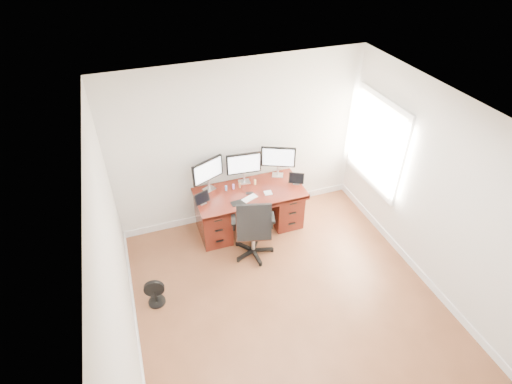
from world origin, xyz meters
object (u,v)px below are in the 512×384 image
object	(u,v)px
floor_fan	(155,293)
keyboard	(250,198)
desk	(249,208)
monitor_center	(244,165)
office_chair	(253,238)

from	to	relation	value
floor_fan	keyboard	world-z (taller)	keyboard
floor_fan	desk	bearing A→B (deg)	41.25
floor_fan	keyboard	xyz separation A→B (m)	(1.63, 0.85, 0.56)
floor_fan	monitor_center	world-z (taller)	monitor_center
desk	keyboard	bearing A→B (deg)	-106.17
desk	office_chair	bearing A→B (deg)	-103.51
office_chair	keyboard	bearing A→B (deg)	92.81
monitor_center	keyboard	bearing A→B (deg)	-91.98
desk	monitor_center	world-z (taller)	monitor_center
desk	office_chair	xyz separation A→B (m)	(-0.16, -0.65, -0.04)
floor_fan	keyboard	distance (m)	1.92
desk	keyboard	size ratio (longest dim) A/B	6.87
monitor_center	keyboard	size ratio (longest dim) A/B	2.23
office_chair	floor_fan	world-z (taller)	office_chair
desk	office_chair	size ratio (longest dim) A/B	1.53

